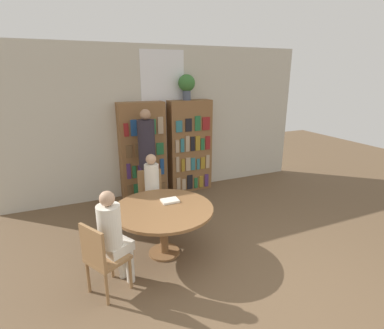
{
  "coord_description": "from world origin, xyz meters",
  "views": [
    {
      "loc": [
        -1.95,
        -2.21,
        2.47
      ],
      "look_at": [
        -0.09,
        2.02,
        1.05
      ],
      "focal_mm": 28.0,
      "sensor_mm": 36.0,
      "label": 1
    }
  ],
  "objects_px": {
    "reading_table": "(163,214)",
    "librarian_standing": "(147,148)",
    "bookshelf_left": "(143,151)",
    "seated_reader_right": "(113,234)",
    "bookshelf_right": "(190,146)",
    "chair_left_side": "(151,194)",
    "flower_vase": "(187,84)",
    "chair_near_camera": "(102,256)",
    "seated_reader_left": "(153,188)"
  },
  "relations": [
    {
      "from": "bookshelf_left",
      "to": "librarian_standing",
      "type": "relative_size",
      "value": 1.04
    },
    {
      "from": "bookshelf_right",
      "to": "librarian_standing",
      "type": "height_order",
      "value": "bookshelf_right"
    },
    {
      "from": "bookshelf_left",
      "to": "chair_near_camera",
      "type": "height_order",
      "value": "bookshelf_left"
    },
    {
      "from": "librarian_standing",
      "to": "chair_left_side",
      "type": "bearing_deg",
      "value": -101.58
    },
    {
      "from": "bookshelf_right",
      "to": "librarian_standing",
      "type": "xyz_separation_m",
      "value": [
        -1.08,
        -0.5,
        0.18
      ]
    },
    {
      "from": "chair_near_camera",
      "to": "chair_left_side",
      "type": "height_order",
      "value": "same"
    },
    {
      "from": "seated_reader_right",
      "to": "librarian_standing",
      "type": "height_order",
      "value": "librarian_standing"
    },
    {
      "from": "chair_left_side",
      "to": "seated_reader_left",
      "type": "relative_size",
      "value": 0.73
    },
    {
      "from": "chair_left_side",
      "to": "bookshelf_left",
      "type": "bearing_deg",
      "value": -92.1
    },
    {
      "from": "bookshelf_left",
      "to": "reading_table",
      "type": "distance_m",
      "value": 2.2
    },
    {
      "from": "bookshelf_right",
      "to": "reading_table",
      "type": "xyz_separation_m",
      "value": [
        -1.33,
        -2.15,
        -0.35
      ]
    },
    {
      "from": "bookshelf_left",
      "to": "flower_vase",
      "type": "relative_size",
      "value": 3.81
    },
    {
      "from": "flower_vase",
      "to": "reading_table",
      "type": "height_order",
      "value": "flower_vase"
    },
    {
      "from": "librarian_standing",
      "to": "bookshelf_left",
      "type": "bearing_deg",
      "value": 84.59
    },
    {
      "from": "chair_near_camera",
      "to": "seated_reader_right",
      "type": "relative_size",
      "value": 0.72
    },
    {
      "from": "flower_vase",
      "to": "seated_reader_left",
      "type": "height_order",
      "value": "flower_vase"
    },
    {
      "from": "reading_table",
      "to": "seated_reader_right",
      "type": "relative_size",
      "value": 1.11
    },
    {
      "from": "bookshelf_left",
      "to": "seated_reader_left",
      "type": "distance_m",
      "value": 1.36
    },
    {
      "from": "flower_vase",
      "to": "seated_reader_left",
      "type": "distance_m",
      "value": 2.35
    },
    {
      "from": "bookshelf_right",
      "to": "reading_table",
      "type": "distance_m",
      "value": 2.55
    },
    {
      "from": "bookshelf_right",
      "to": "chair_left_side",
      "type": "xyz_separation_m",
      "value": [
        -1.21,
        -1.14,
        -0.46
      ]
    },
    {
      "from": "chair_left_side",
      "to": "seated_reader_left",
      "type": "height_order",
      "value": "seated_reader_left"
    },
    {
      "from": "chair_left_side",
      "to": "chair_near_camera",
      "type": "bearing_deg",
      "value": 63.0
    },
    {
      "from": "flower_vase",
      "to": "reading_table",
      "type": "xyz_separation_m",
      "value": [
        -1.26,
        -2.16,
        -1.63
      ]
    },
    {
      "from": "reading_table",
      "to": "seated_reader_left",
      "type": "xyz_separation_m",
      "value": [
        0.1,
        0.83,
        0.07
      ]
    },
    {
      "from": "bookshelf_right",
      "to": "seated_reader_left",
      "type": "distance_m",
      "value": 1.82
    },
    {
      "from": "seated_reader_left",
      "to": "reading_table",
      "type": "bearing_deg",
      "value": 90.0
    },
    {
      "from": "flower_vase",
      "to": "seated_reader_right",
      "type": "distance_m",
      "value": 3.6
    },
    {
      "from": "seated_reader_right",
      "to": "chair_near_camera",
      "type": "bearing_deg",
      "value": -90.0
    },
    {
      "from": "seated_reader_left",
      "to": "librarian_standing",
      "type": "distance_m",
      "value": 0.95
    },
    {
      "from": "bookshelf_right",
      "to": "chair_near_camera",
      "type": "bearing_deg",
      "value": -129.92
    },
    {
      "from": "reading_table",
      "to": "bookshelf_left",
      "type": "bearing_deg",
      "value": 82.11
    },
    {
      "from": "reading_table",
      "to": "librarian_standing",
      "type": "relative_size",
      "value": 0.74
    },
    {
      "from": "bookshelf_right",
      "to": "librarian_standing",
      "type": "relative_size",
      "value": 1.04
    },
    {
      "from": "flower_vase",
      "to": "chair_near_camera",
      "type": "distance_m",
      "value": 3.84
    },
    {
      "from": "bookshelf_left",
      "to": "seated_reader_left",
      "type": "xyz_separation_m",
      "value": [
        -0.2,
        -1.32,
        -0.28
      ]
    },
    {
      "from": "reading_table",
      "to": "seated_reader_left",
      "type": "height_order",
      "value": "seated_reader_left"
    },
    {
      "from": "chair_near_camera",
      "to": "seated_reader_left",
      "type": "distance_m",
      "value": 1.67
    },
    {
      "from": "flower_vase",
      "to": "librarian_standing",
      "type": "relative_size",
      "value": 0.27
    },
    {
      "from": "bookshelf_right",
      "to": "flower_vase",
      "type": "distance_m",
      "value": 1.28
    },
    {
      "from": "flower_vase",
      "to": "reading_table",
      "type": "relative_size",
      "value": 0.37
    },
    {
      "from": "bookshelf_left",
      "to": "librarian_standing",
      "type": "distance_m",
      "value": 0.54
    },
    {
      "from": "bookshelf_right",
      "to": "flower_vase",
      "type": "relative_size",
      "value": 3.81
    },
    {
      "from": "bookshelf_left",
      "to": "librarian_standing",
      "type": "xyz_separation_m",
      "value": [
        -0.05,
        -0.5,
        0.18
      ]
    },
    {
      "from": "reading_table",
      "to": "seated_reader_right",
      "type": "bearing_deg",
      "value": -150.78
    },
    {
      "from": "flower_vase",
      "to": "chair_near_camera",
      "type": "relative_size",
      "value": 0.57
    },
    {
      "from": "chair_near_camera",
      "to": "seated_reader_right",
      "type": "height_order",
      "value": "seated_reader_right"
    },
    {
      "from": "chair_near_camera",
      "to": "chair_left_side",
      "type": "bearing_deg",
      "value": 117.0
    },
    {
      "from": "bookshelf_right",
      "to": "chair_near_camera",
      "type": "distance_m",
      "value": 3.49
    },
    {
      "from": "flower_vase",
      "to": "seated_reader_right",
      "type": "relative_size",
      "value": 0.41
    }
  ]
}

